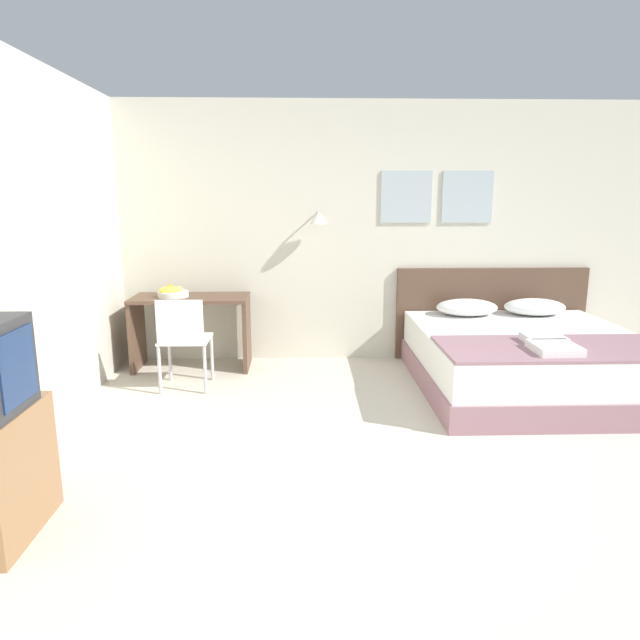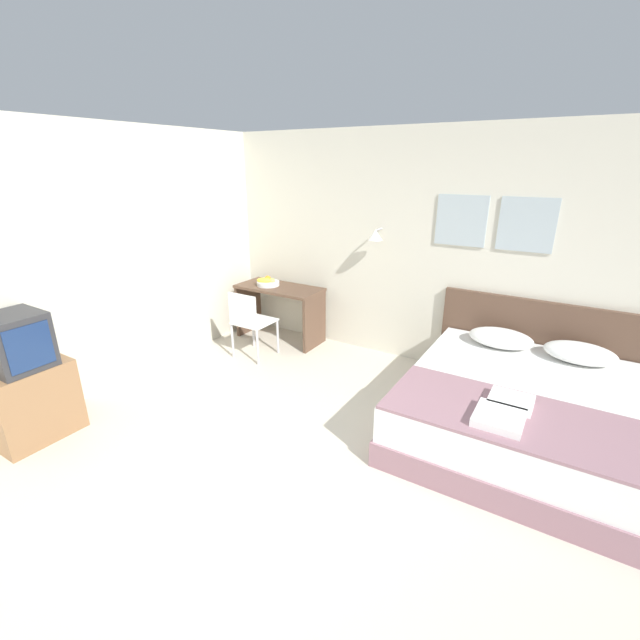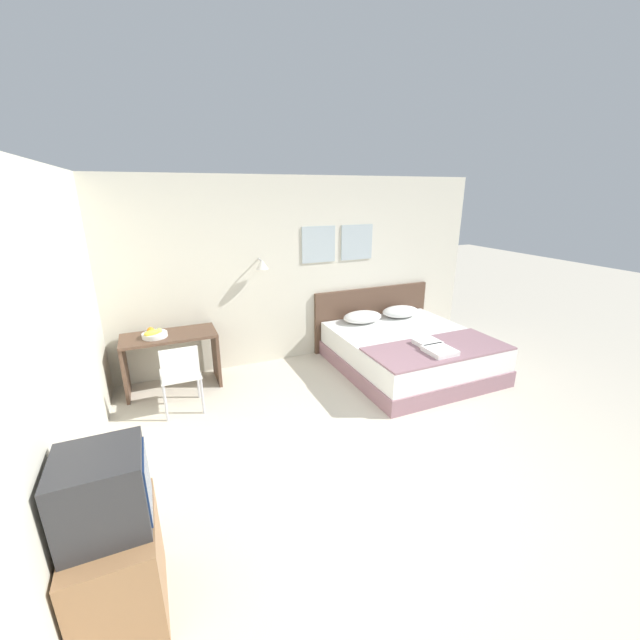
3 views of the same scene
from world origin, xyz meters
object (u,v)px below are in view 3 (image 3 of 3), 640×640
Objects in this scene: television at (103,492)px; folded_towel_near_foot at (427,342)px; tv_stand at (119,570)px; fruit_bowl at (154,334)px; pillow_left at (362,317)px; pillow_right at (400,312)px; headboard at (372,316)px; folded_towel_mid_bed at (440,351)px; bed at (409,352)px; desk at (171,351)px; desk_chair at (181,373)px; throw_blanket at (438,349)px.

folded_towel_near_foot is at bearing 25.71° from television.
fruit_bowl is at bearing 83.41° from tv_stand.
pillow_right is (0.69, 0.00, 0.00)m from pillow_left.
headboard is 3.30× the size of pillow_left.
headboard is 5.87× the size of folded_towel_mid_bed.
fruit_bowl is (-3.29, 0.73, 0.52)m from bed.
desk is at bearing 158.52° from folded_towel_near_foot.
folded_towel_mid_bed is at bearing -24.57° from fruit_bowl.
pillow_left is at bearing 180.00° from pillow_right.
tv_stand is at bearing -149.20° from bed.
folded_towel_near_foot is (-0.06, -0.45, 0.32)m from bed.
fruit_bowl reaches higher than bed.
headboard is 3.14m from desk.
pillow_left is at bearing -0.11° from desk.
folded_towel_near_foot is at bearing -9.70° from desk_chair.
pillow_left reaches higher than folded_towel_mid_bed.
throw_blanket is (-0.35, -1.34, -0.07)m from pillow_right.
pillow_left is 2.94m from fruit_bowl.
folded_towel_near_foot is 3.05m from desk_chair.
folded_towel_mid_bed is at bearing -97.66° from bed.
desk_chair is at bearing 76.08° from television.
desk is (-2.78, 0.01, -0.10)m from pillow_left.
headboard is 3.31m from fruit_bowl.
throw_blanket is at bearing -23.32° from desk.
headboard is 1.63m from throw_blanket.
pillow_left is 4.39m from television.
folded_towel_mid_bed is at bearing -15.04° from desk_chair.
throw_blanket is 3.13m from desk_chair.
throw_blanket is 3.40m from desk.
desk_chair is at bearing -85.25° from desk.
desk_chair is 1.81× the size of television.
throw_blanket is (-0.00, -1.63, 0.05)m from headboard.
desk_chair reaches higher than desk.
television is (-3.62, -1.57, 0.36)m from throw_blanket.
folded_towel_mid_bed is 1.16× the size of fruit_bowl.
throw_blanket is 5.36× the size of folded_towel_mid_bed.
tv_stand is 0.57m from television.
television is (-0.55, -2.22, 0.39)m from desk_chair.
desk is 3.85× the size of fruit_bowl.
folded_towel_mid_bed is at bearing -26.20° from desk.
pillow_left is 0.92× the size of tv_stand.
throw_blanket is at bearing -21.82° from fruit_bowl.
television is (-0.49, -2.91, 0.39)m from desk.
bed is 3.22m from desk.
headboard reaches higher than fruit_bowl.
folded_towel_near_foot is at bearing -76.67° from pillow_left.
headboard reaches higher than throw_blanket.
desk is at bearing -174.77° from headboard.
desk is at bearing 156.68° from throw_blanket.
tv_stand is (-0.50, -2.91, -0.18)m from desk.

